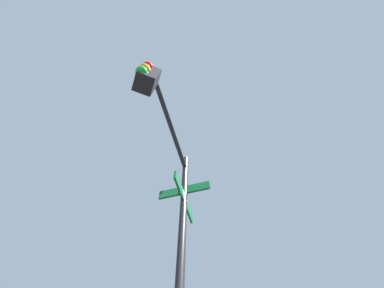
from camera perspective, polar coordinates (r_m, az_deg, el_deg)
The scene contains 1 object.
traffic_signal_near at distance 3.28m, azimuth -7.04°, elevation -5.29°, with size 1.83×2.34×5.62m.
Camera 1 is at (-6.51, -3.99, 1.23)m, focal length 20.40 mm.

